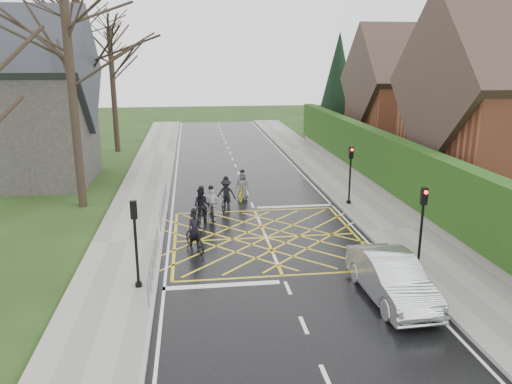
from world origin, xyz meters
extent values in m
plane|color=black|center=(0.00, 0.00, 0.00)|extent=(120.00, 120.00, 0.00)
cube|color=black|center=(0.00, 0.00, 0.01)|extent=(9.00, 80.00, 0.01)
cube|color=gray|center=(6.00, 0.00, 0.07)|extent=(3.00, 80.00, 0.15)
cube|color=gray|center=(-6.00, 0.00, 0.07)|extent=(3.00, 80.00, 0.15)
cube|color=slate|center=(7.75, 6.00, 0.35)|extent=(0.50, 38.00, 0.70)
cube|color=black|center=(7.75, 6.00, 2.10)|extent=(0.90, 38.00, 2.80)
cube|color=brown|center=(14.75, 18.00, 3.00)|extent=(9.00, 8.00, 6.00)
cube|color=#372821|center=(14.75, 18.00, 5.90)|extent=(9.80, 8.80, 8.80)
cube|color=brown|center=(17.45, 18.00, 8.50)|extent=(0.70, 0.70, 1.60)
cylinder|color=black|center=(10.75, 26.00, 0.60)|extent=(0.50, 0.50, 1.20)
cone|color=black|center=(10.75, 26.00, 5.00)|extent=(4.60, 4.60, 10.00)
cube|color=#2D2B28|center=(-13.50, 12.00, 3.50)|extent=(8.00, 7.00, 7.00)
cube|color=#26282D|center=(-13.50, 12.00, 6.90)|extent=(8.80, 7.80, 7.80)
cylinder|color=black|center=(-9.00, 6.00, 5.50)|extent=(0.44, 0.44, 11.00)
cylinder|color=black|center=(-10.00, 14.00, 6.00)|extent=(0.44, 0.44, 12.00)
cylinder|color=black|center=(-9.30, 22.00, 5.00)|extent=(0.44, 0.44, 10.00)
cylinder|color=slate|center=(-4.65, -3.50, 1.00)|extent=(0.05, 5.00, 0.05)
cylinder|color=slate|center=(-4.65, -3.50, 0.55)|extent=(0.04, 5.00, 0.04)
cylinder|color=slate|center=(-4.65, -6.00, 0.50)|extent=(0.04, 0.04, 1.00)
cylinder|color=slate|center=(-4.65, -1.00, 0.50)|extent=(0.04, 0.04, 1.00)
cylinder|color=slate|center=(-4.65, 4.00, 1.00)|extent=(0.05, 6.00, 0.05)
cylinder|color=slate|center=(-4.65, 4.00, 0.55)|extent=(0.04, 6.00, 0.04)
cylinder|color=slate|center=(-4.65, 1.00, 0.50)|extent=(0.04, 0.04, 1.00)
cylinder|color=slate|center=(-4.65, 7.00, 0.50)|extent=(0.04, 0.04, 1.00)
cylinder|color=black|center=(5.10, 4.20, 1.50)|extent=(0.10, 0.10, 3.00)
cylinder|color=black|center=(5.10, 4.20, 0.15)|extent=(0.24, 0.24, 0.30)
cube|color=black|center=(5.10, 4.20, 2.90)|extent=(0.22, 0.16, 0.62)
sphere|color=#FF0C0C|center=(5.10, 4.08, 3.08)|extent=(0.14, 0.14, 0.14)
cylinder|color=black|center=(5.10, -4.20, 1.50)|extent=(0.10, 0.10, 3.00)
cylinder|color=black|center=(5.10, -4.20, 0.15)|extent=(0.24, 0.24, 0.30)
cube|color=black|center=(5.10, -4.20, 2.90)|extent=(0.22, 0.16, 0.62)
sphere|color=#FF0C0C|center=(5.10, -4.32, 3.08)|extent=(0.14, 0.14, 0.14)
cylinder|color=black|center=(-5.10, -4.50, 1.50)|extent=(0.10, 0.10, 3.00)
cylinder|color=black|center=(-5.10, -4.50, 0.15)|extent=(0.24, 0.24, 0.30)
cube|color=black|center=(-5.10, -4.50, 2.90)|extent=(0.22, 0.16, 0.62)
sphere|color=#FF0C0C|center=(-5.10, -4.38, 3.08)|extent=(0.14, 0.14, 0.14)
imported|color=black|center=(-3.13, -0.96, 0.48)|extent=(1.27, 1.92, 0.95)
imported|color=black|center=(-3.13, -0.86, 0.81)|extent=(0.69, 0.58, 1.62)
sphere|color=black|center=(-3.13, -0.86, 1.64)|extent=(0.25, 0.25, 0.25)
imported|color=black|center=(-2.75, 2.31, 0.56)|extent=(1.04, 1.93, 1.12)
imported|color=black|center=(-2.75, 2.41, 0.85)|extent=(0.98, 0.86, 1.71)
sphere|color=black|center=(-2.75, 2.41, 1.73)|extent=(0.27, 0.27, 0.27)
imported|color=black|center=(-1.43, 4.53, 0.47)|extent=(1.10, 1.91, 0.95)
imported|color=black|center=(-1.43, 4.63, 0.80)|extent=(1.16, 0.86, 1.61)
sphere|color=black|center=(-1.43, 4.63, 1.63)|extent=(0.25, 0.25, 0.25)
imported|color=black|center=(-2.28, 2.65, 0.53)|extent=(0.58, 1.80, 1.07)
imported|color=silver|center=(-2.28, 2.75, 0.82)|extent=(0.97, 0.44, 1.63)
sphere|color=black|center=(-2.28, 2.75, 1.65)|extent=(0.26, 0.26, 0.26)
imported|color=gold|center=(-0.40, 6.11, 0.47)|extent=(1.08, 1.88, 0.93)
imported|color=#515358|center=(-0.40, 6.21, 0.79)|extent=(0.88, 0.70, 1.59)
sphere|color=black|center=(-0.40, 6.21, 1.61)|extent=(0.25, 0.25, 0.25)
imported|color=silver|center=(3.22, -6.20, 0.75)|extent=(1.75, 4.61, 1.50)
camera|label=1|loc=(-3.15, -20.51, 7.78)|focal=35.00mm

